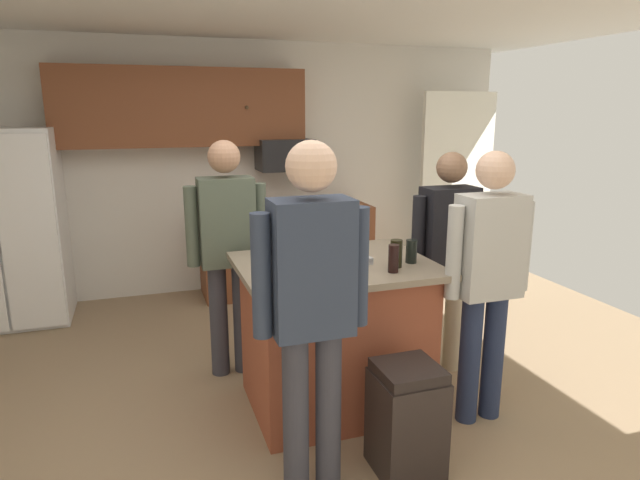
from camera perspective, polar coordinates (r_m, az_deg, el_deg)
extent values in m
plane|color=#937A5B|center=(3.66, -2.26, -17.88)|extent=(7.04, 7.04, 0.00)
cube|color=silver|center=(5.90, -10.14, 7.41)|extent=(6.40, 0.10, 2.60)
cube|color=white|center=(6.47, 14.06, 5.96)|extent=(0.90, 0.06, 2.00)
cube|color=brown|center=(5.62, -14.23, 13.31)|extent=(2.40, 0.35, 0.75)
sphere|color=#4C3823|center=(5.52, -7.67, 13.60)|extent=(0.04, 0.04, 0.04)
cube|color=brown|center=(5.86, -3.51, -0.90)|extent=(1.80, 0.60, 0.90)
sphere|color=#4C3823|center=(5.70, 1.70, -1.29)|extent=(0.04, 0.04, 0.04)
cube|color=white|center=(5.61, -29.89, 1.15)|extent=(0.92, 0.70, 1.75)
cube|color=white|center=(5.21, -28.16, 0.52)|extent=(0.44, 0.04, 1.67)
cube|color=black|center=(5.71, -3.71, 8.91)|extent=(0.56, 0.40, 0.32)
cube|color=#9E4C33|center=(3.58, 1.55, -10.21)|extent=(1.07, 0.83, 0.93)
cube|color=gray|center=(3.41, 1.61, -2.72)|extent=(1.21, 0.97, 0.04)
cylinder|color=#383842|center=(2.82, -2.55, -17.98)|extent=(0.13, 0.13, 0.86)
cylinder|color=#383842|center=(2.87, 0.87, -17.43)|extent=(0.13, 0.13, 0.86)
cube|color=#2D384C|center=(2.53, -0.88, -2.93)|extent=(0.38, 0.22, 0.65)
sphere|color=beige|center=(2.44, -0.92, 7.73)|extent=(0.23, 0.23, 0.23)
cylinder|color=#2D384C|center=(2.48, -6.18, -3.80)|extent=(0.09, 0.09, 0.58)
cylinder|color=#2D384C|center=(2.62, 4.13, -2.82)|extent=(0.09, 0.09, 0.58)
cylinder|color=tan|center=(4.11, 11.76, -8.35)|extent=(0.13, 0.13, 0.79)
cylinder|color=tan|center=(4.20, 13.79, -8.01)|extent=(0.13, 0.13, 0.79)
cube|color=black|center=(3.95, 13.30, 1.16)|extent=(0.38, 0.22, 0.59)
sphere|color=#8C664C|center=(3.89, 13.65, 7.40)|extent=(0.21, 0.21, 0.21)
cylinder|color=black|center=(3.84, 10.24, 0.63)|extent=(0.09, 0.09, 0.53)
cylinder|color=black|center=(4.09, 16.15, 1.10)|extent=(0.09, 0.09, 0.53)
cylinder|color=#383842|center=(4.06, -10.55, -8.28)|extent=(0.13, 0.13, 0.83)
cylinder|color=#383842|center=(4.08, -8.17, -8.05)|extent=(0.13, 0.13, 0.83)
cube|color=#4C5647|center=(3.86, -9.76, 1.89)|extent=(0.38, 0.22, 0.62)
sphere|color=tan|center=(3.80, -10.04, 8.60)|extent=(0.22, 0.22, 0.22)
cylinder|color=#4C5647|center=(3.84, -13.29, 1.36)|extent=(0.09, 0.09, 0.56)
cylinder|color=#4C5647|center=(3.91, -6.28, 1.86)|extent=(0.09, 0.09, 0.56)
cylinder|color=#232D4C|center=(3.55, 15.39, -11.99)|extent=(0.13, 0.13, 0.82)
cylinder|color=#232D4C|center=(3.64, 17.66, -11.48)|extent=(0.13, 0.13, 0.82)
cube|color=#B7B7B2|center=(3.36, 17.35, -0.60)|extent=(0.38, 0.22, 0.61)
sphere|color=beige|center=(3.28, 17.90, 6.98)|extent=(0.22, 0.22, 0.22)
cylinder|color=#B7B7B2|center=(3.23, 13.86, -1.28)|extent=(0.09, 0.09, 0.55)
cylinder|color=#B7B7B2|center=(3.50, 20.52, -0.59)|extent=(0.09, 0.09, 0.55)
cylinder|color=black|center=(3.44, 9.55, -1.18)|extent=(0.07, 0.07, 0.15)
cylinder|color=black|center=(3.33, 7.99, -1.41)|extent=(0.07, 0.07, 0.17)
cylinder|color=black|center=(3.22, 7.70, -1.94)|extent=(0.06, 0.06, 0.17)
cylinder|color=#4C6B99|center=(3.55, -5.33, -0.88)|extent=(0.09, 0.09, 0.11)
torus|color=#4C6B99|center=(3.56, -4.38, -0.72)|extent=(0.06, 0.01, 0.06)
cube|color=#B7B7BC|center=(3.43, 1.24, -2.11)|extent=(0.44, 0.30, 0.02)
cube|color=#A8A8AD|center=(3.42, 1.24, -1.79)|extent=(0.44, 0.30, 0.02)
cube|color=black|center=(3.10, 9.02, -18.44)|extent=(0.34, 0.34, 0.55)
cube|color=black|center=(2.95, 9.24, -13.40)|extent=(0.32, 0.32, 0.06)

